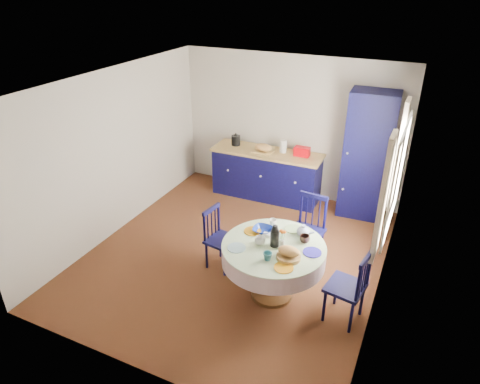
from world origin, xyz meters
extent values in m
plane|color=black|center=(0.00, 0.00, 0.00)|extent=(4.50, 4.50, 0.00)
plane|color=white|center=(0.00, 0.00, 2.50)|extent=(4.50, 4.50, 0.00)
cube|color=beige|center=(0.00, 2.25, 1.25)|extent=(4.00, 0.02, 2.50)
cube|color=beige|center=(-2.00, 0.00, 1.25)|extent=(0.02, 4.50, 2.50)
cube|color=beige|center=(2.00, 0.00, 1.25)|extent=(0.02, 4.50, 2.50)
plane|color=white|center=(2.00, 0.30, 1.50)|extent=(0.00, 1.20, 1.20)
cube|color=beige|center=(1.92, -0.40, 1.55)|extent=(0.05, 0.34, 1.45)
cube|color=beige|center=(1.92, 1.00, 1.55)|extent=(0.05, 0.34, 1.45)
cube|color=black|center=(-0.29, 1.90, 0.42)|extent=(1.91, 0.60, 0.84)
cube|color=tan|center=(-0.29, 1.90, 0.86)|extent=(1.97, 0.65, 0.04)
cube|color=#970108|center=(0.32, 1.98, 0.96)|extent=(0.26, 0.14, 0.16)
cube|color=tan|center=(-0.34, 1.85, 0.89)|extent=(0.34, 0.25, 0.02)
ellipsoid|color=#C17A4B|center=(-0.34, 1.85, 0.96)|extent=(0.31, 0.20, 0.13)
cylinder|color=silver|center=(-0.03, 2.00, 0.99)|extent=(0.12, 0.12, 0.22)
cube|color=black|center=(1.40, 2.00, 1.05)|extent=(0.76, 0.57, 2.10)
cylinder|color=white|center=(1.11, 1.73, 1.16)|extent=(0.04, 0.02, 0.04)
cylinder|color=white|center=(1.11, 1.73, 0.53)|extent=(0.04, 0.02, 0.04)
cylinder|color=#562E18|center=(0.80, -0.60, 0.03)|extent=(0.52, 0.52, 0.05)
cylinder|color=#562E18|center=(0.80, -0.60, 0.38)|extent=(0.11, 0.11, 0.69)
cylinder|color=#562E18|center=(0.80, -0.60, 0.74)|extent=(1.20, 1.20, 0.03)
cylinder|color=silver|center=(0.80, -0.60, 0.64)|extent=(1.26, 1.26, 0.22)
cylinder|color=white|center=(0.80, -0.60, 0.76)|extent=(1.26, 1.26, 0.01)
cylinder|color=#8DB6C0|center=(0.42, -0.84, 0.77)|extent=(0.22, 0.22, 0.01)
cylinder|color=#C3790F|center=(1.06, -0.96, 0.77)|extent=(0.22, 0.22, 0.01)
cylinder|color=navy|center=(1.26, -0.55, 0.77)|extent=(0.22, 0.22, 0.01)
cylinder|color=#8FB576|center=(0.90, -0.16, 0.77)|extent=(0.22, 0.22, 0.01)
cylinder|color=#C3790F|center=(0.44, -0.42, 0.77)|extent=(0.22, 0.22, 0.01)
cylinder|color=olive|center=(1.05, -0.77, 0.79)|extent=(0.28, 0.28, 0.05)
ellipsoid|color=#C17A4B|center=(1.05, -0.77, 0.87)|extent=(0.26, 0.16, 0.11)
cube|color=silver|center=(0.65, -0.45, 0.78)|extent=(0.10, 0.07, 0.04)
cylinder|color=black|center=(0.07, -0.49, 0.20)|extent=(0.03, 0.03, 0.40)
cylinder|color=black|center=(0.12, -0.18, 0.20)|extent=(0.03, 0.03, 0.40)
cylinder|color=black|center=(-0.23, -0.45, 0.20)|extent=(0.03, 0.03, 0.40)
cylinder|color=black|center=(-0.18, -0.13, 0.20)|extent=(0.03, 0.03, 0.40)
cube|color=black|center=(-0.05, -0.31, 0.42)|extent=(0.43, 0.45, 0.04)
cylinder|color=black|center=(-0.24, -0.44, 0.65)|extent=(0.03, 0.03, 0.45)
cylinder|color=black|center=(-0.20, -0.13, 0.65)|extent=(0.03, 0.03, 0.45)
cube|color=black|center=(-0.22, -0.28, 0.85)|extent=(0.09, 0.36, 0.06)
cylinder|color=black|center=(-0.23, -0.37, 0.63)|extent=(0.02, 0.02, 0.38)
cylinder|color=black|center=(-0.22, -0.28, 0.63)|extent=(0.02, 0.02, 0.38)
cylinder|color=black|center=(-0.21, -0.20, 0.63)|extent=(0.02, 0.02, 0.38)
cylinder|color=black|center=(0.76, 0.14, 0.23)|extent=(0.04, 0.04, 0.45)
cylinder|color=black|center=(1.12, 0.11, 0.23)|extent=(0.04, 0.04, 0.45)
cylinder|color=black|center=(0.79, 0.47, 0.23)|extent=(0.04, 0.04, 0.45)
cylinder|color=black|center=(1.15, 0.44, 0.23)|extent=(0.04, 0.04, 0.45)
cube|color=black|center=(0.95, 0.29, 0.47)|extent=(0.48, 0.46, 0.04)
cylinder|color=black|center=(0.79, 0.49, 0.72)|extent=(0.04, 0.04, 0.50)
cylinder|color=black|center=(1.15, 0.46, 0.72)|extent=(0.04, 0.04, 0.50)
cube|color=black|center=(0.97, 0.48, 0.95)|extent=(0.40, 0.08, 0.06)
cylinder|color=black|center=(0.88, 0.49, 0.70)|extent=(0.02, 0.02, 0.42)
cylinder|color=black|center=(0.97, 0.48, 0.70)|extent=(0.02, 0.02, 0.42)
cylinder|color=black|center=(1.07, 0.47, 0.70)|extent=(0.02, 0.02, 0.42)
cylinder|color=black|center=(1.57, -0.42, 0.22)|extent=(0.04, 0.04, 0.44)
cylinder|color=black|center=(1.51, -0.76, 0.22)|extent=(0.04, 0.04, 0.44)
cylinder|color=black|center=(1.89, -0.47, 0.22)|extent=(0.04, 0.04, 0.44)
cylinder|color=black|center=(1.83, -0.81, 0.22)|extent=(0.04, 0.04, 0.44)
cube|color=black|center=(1.70, -0.62, 0.46)|extent=(0.47, 0.49, 0.04)
cylinder|color=black|center=(1.91, -0.47, 0.71)|extent=(0.04, 0.04, 0.49)
cylinder|color=black|center=(1.85, -0.82, 0.71)|extent=(0.04, 0.04, 0.49)
cube|color=black|center=(1.88, -0.64, 0.93)|extent=(0.10, 0.39, 0.06)
cylinder|color=black|center=(1.90, -0.55, 0.69)|extent=(0.02, 0.02, 0.41)
cylinder|color=black|center=(1.88, -0.64, 0.69)|extent=(0.02, 0.02, 0.41)
cylinder|color=black|center=(1.87, -0.74, 0.69)|extent=(0.02, 0.02, 0.41)
imported|color=silver|center=(0.64, -0.64, 0.81)|extent=(0.13, 0.13, 0.10)
imported|color=teal|center=(0.84, -0.90, 0.81)|extent=(0.11, 0.11, 0.10)
imported|color=black|center=(1.11, -0.38, 0.81)|extent=(0.12, 0.12, 0.10)
imported|color=silver|center=(0.63, -0.19, 0.81)|extent=(0.10, 0.10, 0.09)
imported|color=navy|center=(0.56, -0.38, 0.79)|extent=(0.24, 0.24, 0.06)
camera|label=1|loc=(2.23, -4.63, 3.69)|focal=32.00mm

